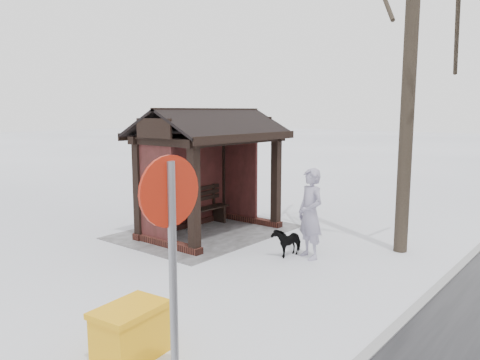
# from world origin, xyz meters

# --- Properties ---
(ground) EXTENTS (120.00, 120.00, 0.00)m
(ground) POSITION_xyz_m (0.00, 0.00, 0.00)
(ground) COLOR white
(ground) RESTS_ON ground
(kerb) EXTENTS (120.00, 0.15, 0.06)m
(kerb) POSITION_xyz_m (0.00, 5.50, 0.01)
(kerb) COLOR gray
(kerb) RESTS_ON ground
(trampled_patch) EXTENTS (4.20, 3.20, 0.02)m
(trampled_patch) POSITION_xyz_m (0.00, -0.20, 0.01)
(trampled_patch) COLOR gray
(trampled_patch) RESTS_ON ground
(bus_shelter) EXTENTS (3.60, 2.40, 3.09)m
(bus_shelter) POSITION_xyz_m (0.00, -0.16, 2.17)
(bus_shelter) COLOR #3B1B15
(bus_shelter) RESTS_ON ground
(pedestrian) EXTENTS (0.69, 0.81, 1.88)m
(pedestrian) POSITION_xyz_m (0.15, 2.91, 0.94)
(pedestrian) COLOR #9790A9
(pedestrian) RESTS_ON ground
(dog) EXTENTS (0.75, 0.39, 0.61)m
(dog) POSITION_xyz_m (0.29, 2.44, 0.30)
(dog) COLOR black
(dog) RESTS_ON ground
(grit_bin) EXTENTS (0.94, 0.69, 0.68)m
(grit_bin) POSITION_xyz_m (5.01, 3.26, 0.34)
(grit_bin) COLOR orange
(grit_bin) RESTS_ON ground
(road_sign) EXTENTS (0.67, 0.11, 2.64)m
(road_sign) POSITION_xyz_m (5.48, 4.55, 1.87)
(road_sign) COLOR gray
(road_sign) RESTS_ON ground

